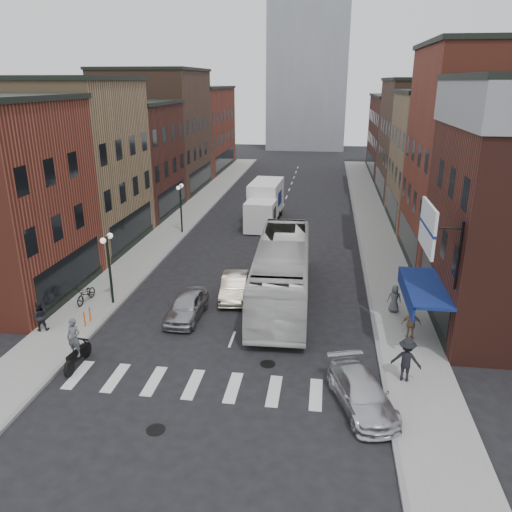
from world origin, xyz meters
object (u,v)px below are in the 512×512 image
at_px(streetlamp_near, 108,256).
at_px(transit_bus, 282,271).
at_px(billboard_sign, 430,229).
at_px(bike_rack, 87,317).
at_px(box_truck, 264,204).
at_px(motorcycle_rider, 75,345).
at_px(ped_right_a, 406,360).
at_px(ped_right_b, 411,324).
at_px(sedan_left_far, 234,286).
at_px(streetlamp_far, 181,199).
at_px(ped_right_c, 394,299).
at_px(sedan_left_near, 187,306).
at_px(ped_left_solo, 40,316).
at_px(parked_bicycle, 86,294).
at_px(curb_car, 362,393).

height_order(streetlamp_near, transit_bus, streetlamp_near).
bearing_deg(billboard_sign, bike_rack, 177.17).
height_order(streetlamp_near, box_truck, streetlamp_near).
relative_size(motorcycle_rider, ped_right_a, 1.23).
xyz_separation_m(motorcycle_rider, ped_right_b, (14.88, 4.43, -0.16)).
distance_m(box_truck, sedan_left_far, 16.28).
bearing_deg(streetlamp_far, ped_right_b, -44.95).
height_order(motorcycle_rider, ped_right_c, motorcycle_rider).
distance_m(streetlamp_near, sedan_left_near, 5.19).
distance_m(streetlamp_far, ped_left_solo, 17.90).
distance_m(ped_right_b, ped_right_c, 3.00).
relative_size(bike_rack, sedan_left_near, 0.20).
bearing_deg(ped_left_solo, ped_right_b, 163.99).
xyz_separation_m(streetlamp_far, box_truck, (6.33, 4.24, -1.16)).
relative_size(streetlamp_far, transit_bus, 0.33).
height_order(billboard_sign, ped_right_c, billboard_sign).
xyz_separation_m(transit_bus, sedan_left_far, (-2.76, -0.08, -1.06)).
relative_size(bike_rack, ped_left_solo, 0.52).
relative_size(sedan_left_near, sedan_left_far, 0.99).
relative_size(streetlamp_far, ped_right_c, 2.70).
height_order(motorcycle_rider, transit_bus, transit_bus).
xyz_separation_m(billboard_sign, streetlamp_far, (-15.99, 17.50, -3.22)).
bearing_deg(streetlamp_near, ped_right_c, 3.74).
bearing_deg(ped_right_c, parked_bicycle, 1.59).
height_order(bike_rack, transit_bus, transit_bus).
bearing_deg(bike_rack, ped_right_b, 2.63).
height_order(box_truck, sedan_left_near, box_truck).
relative_size(box_truck, ped_left_solo, 5.37).
bearing_deg(parked_bicycle, motorcycle_rider, -63.35).
bearing_deg(parked_bicycle, box_truck, 71.01).
bearing_deg(parked_bicycle, transit_bus, 15.59).
bearing_deg(bike_rack, sedan_left_near, 19.56).
distance_m(billboard_sign, bike_rack, 17.14).
distance_m(transit_bus, ped_right_a, 9.72).
relative_size(ped_left_solo, ped_right_b, 0.98).
relative_size(streetlamp_near, ped_right_c, 2.70).
relative_size(streetlamp_near, streetlamp_far, 1.00).
bearing_deg(curb_car, box_truck, 87.46).
xyz_separation_m(bike_rack, parked_bicycle, (-1.30, 2.57, 0.08)).
xyz_separation_m(streetlamp_near, ped_right_b, (15.98, -1.96, -1.98)).
distance_m(sedan_left_far, parked_bicycle, 8.37).
distance_m(bike_rack, motorcycle_rider, 3.95).
relative_size(box_truck, sedan_left_far, 2.01).
distance_m(motorcycle_rider, ped_left_solo, 4.29).
bearing_deg(transit_bus, streetlamp_far, 126.06).
height_order(ped_left_solo, ped_right_c, ped_left_solo).
bearing_deg(ped_right_b, sedan_left_far, -21.05).
relative_size(motorcycle_rider, ped_left_solo, 1.53).
relative_size(box_truck, ped_right_b, 5.26).
bearing_deg(ped_right_c, box_truck, -64.10).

